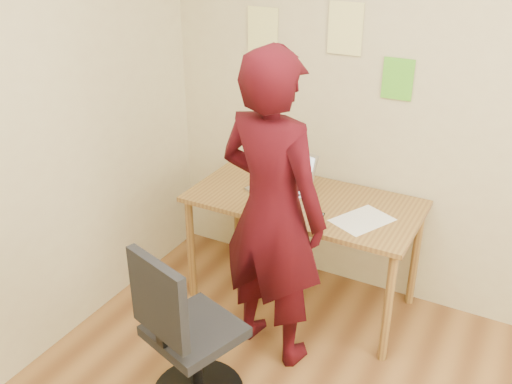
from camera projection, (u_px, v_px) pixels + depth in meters
The scene contains 10 objects.
room at pixel (321, 243), 1.84m from camera, with size 3.58×3.58×2.78m.
desk at pixel (304, 212), 3.51m from camera, with size 1.40×0.70×0.74m.
laptop at pixel (283, 183), 3.56m from camera, with size 0.42×0.39×0.25m.
paper_sheet at pixel (362, 220), 3.24m from camera, with size 0.23×0.33×0.00m, color white.
phone at pixel (318, 217), 3.26m from camera, with size 0.08×0.12×0.01m.
wall_note_left at pixel (263, 32), 3.56m from camera, with size 0.21×0.00×0.30m, color #FFFA98.
wall_note_mid at pixel (345, 29), 3.30m from camera, with size 0.21×0.00×0.30m, color #FFFA98.
wall_note_right at pixel (398, 79), 3.27m from camera, with size 0.18×0.00×0.24m, color #5FCE2E.
office_chair at pixel (185, 342), 2.82m from camera, with size 0.51×0.52×0.93m.
person at pixel (272, 212), 3.00m from camera, with size 0.65×0.43×1.78m, color #37070D.
Camera 1 is at (0.56, -1.49, 2.31)m, focal length 40.00 mm.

